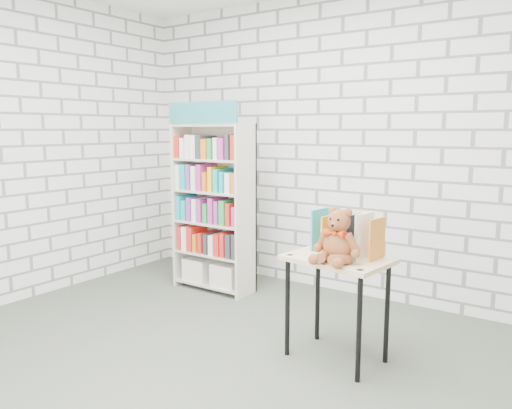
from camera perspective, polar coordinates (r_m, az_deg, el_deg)
The scene contains 6 objects.
ground at distance 3.43m, azimuth -6.29°, elevation -18.30°, with size 4.50×4.50×0.00m, color #454C40.
room_shell at distance 3.07m, azimuth -6.84°, elevation 12.92°, with size 4.52×4.02×2.81m.
bookshelf at distance 4.80m, azimuth -4.87°, elevation -0.16°, with size 0.80×0.31×1.80m.
display_table at distance 3.39m, azimuth 9.28°, elevation -7.58°, with size 0.71×0.54×0.71m.
table_books at distance 3.42m, azimuth 10.36°, elevation -3.37°, with size 0.48×0.26×0.27m.
teddy_bear at distance 3.22m, azimuth 9.27°, elevation -4.06°, with size 0.32×0.30×0.35m.
Camera 1 is at (2.03, -2.29, 1.55)m, focal length 35.00 mm.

